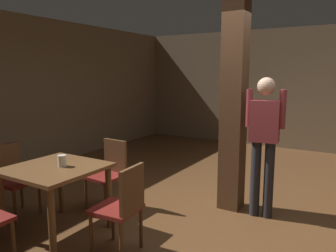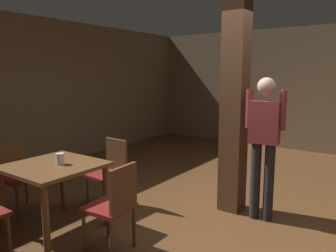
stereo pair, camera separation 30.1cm
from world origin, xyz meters
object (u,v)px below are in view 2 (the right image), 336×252
(chair_west, at_px, (17,173))
(chair_east, at_px, (115,203))
(standing_person, at_px, (264,139))
(chair_north, at_px, (110,169))
(napkin_cup, at_px, (60,159))
(dining_table, at_px, (54,175))

(chair_west, distance_m, chair_east, 1.73)
(chair_west, bearing_deg, standing_person, 30.84)
(chair_north, bearing_deg, standing_person, 23.67)
(chair_west, distance_m, napkin_cup, 0.94)
(chair_east, xyz_separation_m, napkin_cup, (-0.84, 0.01, 0.32))
(napkin_cup, relative_size, standing_person, 0.07)
(chair_west, relative_size, standing_person, 0.52)
(chair_north, xyz_separation_m, standing_person, (1.78, 0.78, 0.50))
(chair_west, distance_m, chair_north, 1.18)
(chair_north, relative_size, chair_east, 1.00)
(dining_table, distance_m, chair_west, 0.84)
(chair_north, bearing_deg, chair_east, -42.56)
(chair_north, distance_m, napkin_cup, 0.84)
(chair_west, bearing_deg, chair_north, 42.75)
(chair_west, height_order, standing_person, standing_person)
(chair_north, relative_size, standing_person, 0.52)
(chair_north, height_order, chair_east, same)
(dining_table, height_order, chair_east, chair_east)
(chair_north, bearing_deg, napkin_cup, -88.46)
(dining_table, height_order, chair_north, chair_north)
(chair_west, bearing_deg, dining_table, -1.92)
(chair_north, height_order, napkin_cup, chair_north)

